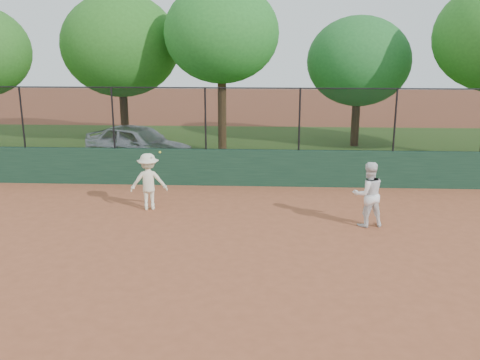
{
  "coord_description": "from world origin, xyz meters",
  "views": [
    {
      "loc": [
        1.46,
        -10.93,
        4.72
      ],
      "look_at": [
        0.8,
        2.2,
        1.2
      ],
      "focal_mm": 40.0,
      "sensor_mm": 36.0,
      "label": 1
    }
  ],
  "objects_px": {
    "player_main": "(149,182)",
    "tree_2": "(221,34)",
    "parked_car": "(138,144)",
    "tree_1": "(120,45)",
    "player_second": "(368,194)",
    "tree_3": "(359,61)"
  },
  "relations": [
    {
      "from": "tree_1",
      "to": "tree_3",
      "type": "height_order",
      "value": "tree_1"
    },
    {
      "from": "tree_1",
      "to": "parked_car",
      "type": "bearing_deg",
      "value": -68.27
    },
    {
      "from": "player_second",
      "to": "tree_1",
      "type": "bearing_deg",
      "value": -61.86
    },
    {
      "from": "tree_1",
      "to": "tree_3",
      "type": "xyz_separation_m",
      "value": [
        10.35,
        0.15,
        -0.67
      ]
    },
    {
      "from": "parked_car",
      "to": "player_second",
      "type": "distance_m",
      "value": 10.1
    },
    {
      "from": "tree_1",
      "to": "player_second",
      "type": "bearing_deg",
      "value": -49.28
    },
    {
      "from": "player_main",
      "to": "tree_2",
      "type": "bearing_deg",
      "value": 79.54
    },
    {
      "from": "tree_3",
      "to": "parked_car",
      "type": "bearing_deg",
      "value": -156.26
    },
    {
      "from": "parked_car",
      "to": "tree_1",
      "type": "bearing_deg",
      "value": 49.35
    },
    {
      "from": "tree_2",
      "to": "tree_3",
      "type": "xyz_separation_m",
      "value": [
        5.8,
        1.78,
        -1.15
      ]
    },
    {
      "from": "parked_car",
      "to": "tree_2",
      "type": "relative_size",
      "value": 0.64
    },
    {
      "from": "player_second",
      "to": "tree_3",
      "type": "xyz_separation_m",
      "value": [
        1.33,
        10.63,
        2.86
      ]
    },
    {
      "from": "parked_car",
      "to": "tree_2",
      "type": "bearing_deg",
      "value": -27.68
    },
    {
      "from": "player_main",
      "to": "tree_1",
      "type": "distance_m",
      "value": 10.52
    },
    {
      "from": "player_second",
      "to": "tree_1",
      "type": "height_order",
      "value": "tree_1"
    },
    {
      "from": "parked_car",
      "to": "tree_1",
      "type": "relative_size",
      "value": 0.67
    },
    {
      "from": "player_main",
      "to": "tree_1",
      "type": "xyz_separation_m",
      "value": [
        -3.12,
        9.39,
        3.57
      ]
    },
    {
      "from": "player_second",
      "to": "tree_1",
      "type": "distance_m",
      "value": 14.27
    },
    {
      "from": "player_main",
      "to": "tree_2",
      "type": "xyz_separation_m",
      "value": [
        1.43,
        7.77,
        4.06
      ]
    },
    {
      "from": "player_main",
      "to": "parked_car",
      "type": "bearing_deg",
      "value": 106.12
    },
    {
      "from": "player_main",
      "to": "tree_3",
      "type": "relative_size",
      "value": 0.31
    },
    {
      "from": "parked_car",
      "to": "player_second",
      "type": "relative_size",
      "value": 2.62
    }
  ]
}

